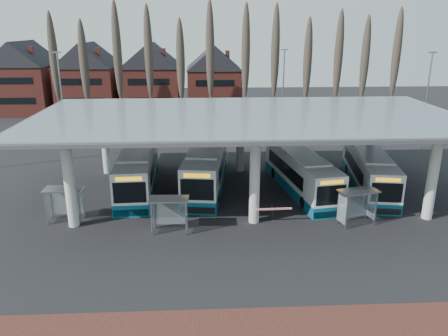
{
  "coord_description": "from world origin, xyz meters",
  "views": [
    {
      "loc": [
        -3.37,
        -24.36,
        12.66
      ],
      "look_at": [
        -1.8,
        7.0,
        2.4
      ],
      "focal_mm": 35.0,
      "sensor_mm": 36.0,
      "label": 1
    }
  ],
  "objects_px": {
    "bus_3": "(369,170)",
    "bus_1": "(207,166)",
    "shelter_0": "(65,197)",
    "shelter_1": "(169,207)",
    "bus_0": "(138,169)",
    "shelter_2": "(357,199)",
    "bus_2": "(300,172)"
  },
  "relations": [
    {
      "from": "bus_1",
      "to": "shelter_2",
      "type": "height_order",
      "value": "bus_1"
    },
    {
      "from": "bus_1",
      "to": "shelter_1",
      "type": "distance_m",
      "value": 8.93
    },
    {
      "from": "shelter_1",
      "to": "shelter_2",
      "type": "distance_m",
      "value": 12.33
    },
    {
      "from": "shelter_0",
      "to": "shelter_1",
      "type": "relative_size",
      "value": 1.01
    },
    {
      "from": "bus_0",
      "to": "shelter_1",
      "type": "height_order",
      "value": "bus_0"
    },
    {
      "from": "shelter_1",
      "to": "bus_3",
      "type": "bearing_deg",
      "value": 26.54
    },
    {
      "from": "bus_3",
      "to": "bus_1",
      "type": "bearing_deg",
      "value": -177.17
    },
    {
      "from": "bus_2",
      "to": "shelter_0",
      "type": "distance_m",
      "value": 17.79
    },
    {
      "from": "bus_1",
      "to": "bus_2",
      "type": "bearing_deg",
      "value": -5.55
    },
    {
      "from": "bus_1",
      "to": "shelter_2",
      "type": "distance_m",
      "value": 12.68
    },
    {
      "from": "shelter_2",
      "to": "shelter_0",
      "type": "bearing_deg",
      "value": 160.86
    },
    {
      "from": "shelter_1",
      "to": "shelter_2",
      "type": "bearing_deg",
      "value": 4.33
    },
    {
      "from": "bus_0",
      "to": "shelter_0",
      "type": "xyz_separation_m",
      "value": [
        -4.04,
        -6.26,
        0.15
      ]
    },
    {
      "from": "bus_2",
      "to": "bus_1",
      "type": "bearing_deg",
      "value": 158.96
    },
    {
      "from": "bus_1",
      "to": "bus_3",
      "type": "xyz_separation_m",
      "value": [
        13.14,
        -1.36,
        -0.15
      ]
    },
    {
      "from": "shelter_0",
      "to": "shelter_2",
      "type": "height_order",
      "value": "shelter_2"
    },
    {
      "from": "bus_2",
      "to": "shelter_0",
      "type": "relative_size",
      "value": 4.52
    },
    {
      "from": "bus_3",
      "to": "shelter_2",
      "type": "relative_size",
      "value": 4.07
    },
    {
      "from": "shelter_0",
      "to": "bus_1",
      "type": "bearing_deg",
      "value": 34.9
    },
    {
      "from": "bus_0",
      "to": "bus_1",
      "type": "bearing_deg",
      "value": 1.0
    },
    {
      "from": "bus_0",
      "to": "bus_2",
      "type": "relative_size",
      "value": 1.04
    },
    {
      "from": "bus_2",
      "to": "shelter_1",
      "type": "bearing_deg",
      "value": -153.77
    },
    {
      "from": "bus_2",
      "to": "shelter_2",
      "type": "bearing_deg",
      "value": -78.28
    },
    {
      "from": "shelter_0",
      "to": "shelter_1",
      "type": "xyz_separation_m",
      "value": [
        7.14,
        -1.98,
        -0.04
      ]
    },
    {
      "from": "shelter_2",
      "to": "bus_2",
      "type": "bearing_deg",
      "value": 95.41
    },
    {
      "from": "bus_1",
      "to": "bus_0",
      "type": "bearing_deg",
      "value": -169.74
    },
    {
      "from": "bus_3",
      "to": "bus_0",
      "type": "bearing_deg",
      "value": -174.4
    },
    {
      "from": "bus_1",
      "to": "bus_3",
      "type": "distance_m",
      "value": 13.21
    },
    {
      "from": "bus_1",
      "to": "bus_3",
      "type": "height_order",
      "value": "bus_1"
    },
    {
      "from": "bus_0",
      "to": "shelter_0",
      "type": "bearing_deg",
      "value": -125.21
    },
    {
      "from": "bus_1",
      "to": "bus_3",
      "type": "relative_size",
      "value": 1.1
    },
    {
      "from": "bus_0",
      "to": "bus_2",
      "type": "xyz_separation_m",
      "value": [
        13.05,
        -1.31,
        -0.09
      ]
    }
  ]
}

